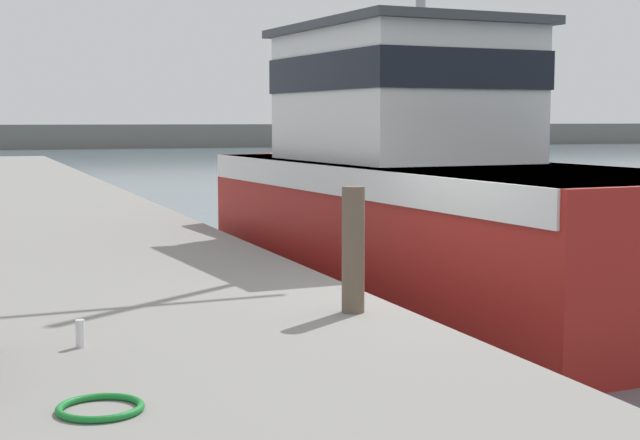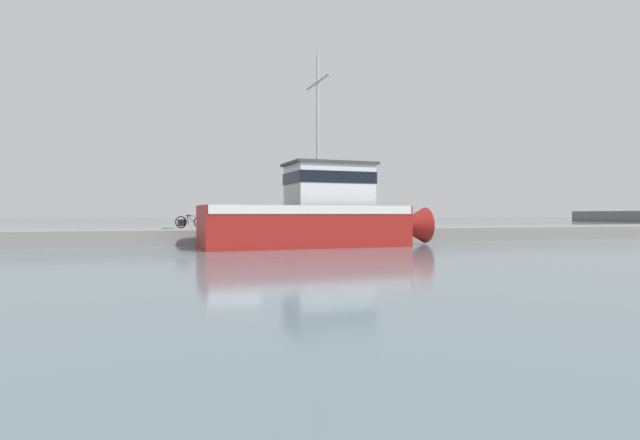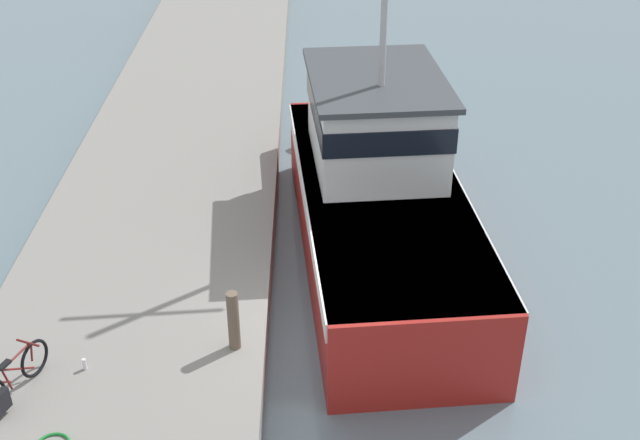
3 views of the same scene
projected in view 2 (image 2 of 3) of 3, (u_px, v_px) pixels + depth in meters
ground_plane at (234, 246)px, 23.20m from camera, size 320.00×320.00×0.00m
dock_pier at (226, 235)px, 26.71m from camera, size 5.25×80.00×0.72m
fishing_boat_main at (317, 213)px, 22.95m from camera, size 4.07×11.18×8.80m
bicycle_touring at (187, 222)px, 27.54m from camera, size 0.81×1.62×0.73m
mooring_post at (216, 218)px, 24.48m from camera, size 0.21×0.21×1.16m
hose_coil at (168, 228)px, 26.36m from camera, size 0.53×0.53×0.05m
water_bottle_by_bike at (202, 226)px, 26.75m from camera, size 0.07×0.07×0.22m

